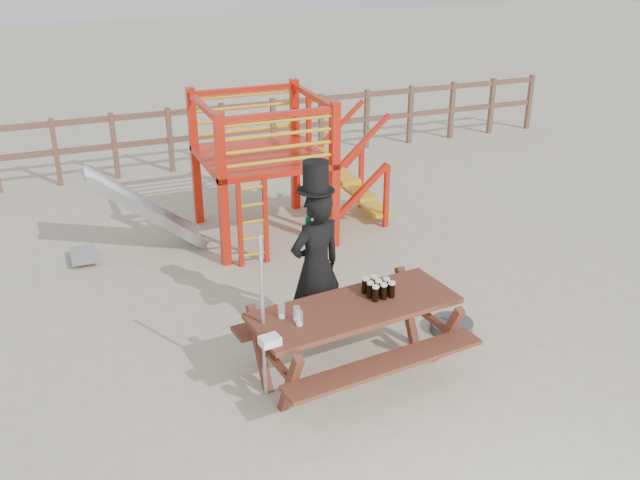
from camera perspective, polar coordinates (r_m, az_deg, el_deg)
The scene contains 10 objects.
ground at distance 7.72m, azimuth 2.45°, elevation -9.69°, with size 60.00×60.00×0.00m, color #B8AC8F.
back_fence at distance 13.57m, azimuth -9.85°, elevation 8.65°, with size 15.09×0.09×1.20m.
playground_fort at distance 10.32m, azimuth -5.03°, elevation 5.91°, with size 4.71×1.84×2.10m.
picnic_table at distance 7.25m, azimuth 2.76°, elevation -7.34°, with size 2.25×1.68×0.82m.
man_with_hat at distance 7.67m, azimuth -0.33°, elevation -1.87°, with size 0.73×0.57×2.08m.
metal_pole at distance 6.79m, azimuth -4.58°, elevation -6.28°, with size 0.04×0.04×1.73m, color #B2B2B7.
parasol_base at distance 8.35m, azimuth 10.47°, elevation -6.77°, with size 0.49×0.49×0.21m.
paper_bag at distance 6.47m, azimuth -4.03°, elevation -8.04°, with size 0.18×0.14×0.08m, color white.
stout_pints at distance 7.25m, azimuth 4.66°, elevation -3.86°, with size 0.28×0.27×0.17m.
empty_glasses at distance 6.80m, azimuth -2.22°, elevation -6.00°, with size 0.19×0.26×0.15m.
Camera 1 is at (-2.70, -5.81, 4.31)m, focal length 40.00 mm.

